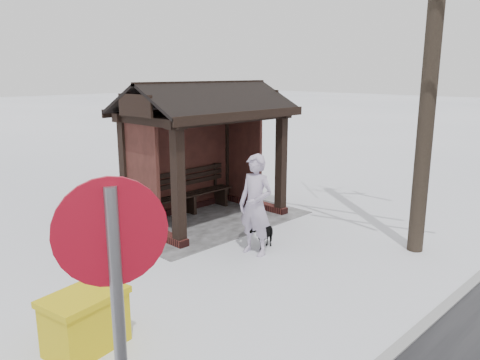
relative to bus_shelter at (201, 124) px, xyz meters
name	(u,v)px	position (x,y,z in m)	size (l,w,h in m)	color
ground	(207,219)	(0.00, 0.16, -2.17)	(120.00, 120.00, 0.00)	white
kerb	(455,299)	(0.00, 5.66, -2.16)	(120.00, 0.15, 0.06)	gray
trampled_patch	(202,217)	(0.00, -0.04, -2.16)	(4.20, 3.20, 0.02)	#96969B
bus_shelter	(201,124)	(0.00, 0.00, 0.00)	(3.60, 2.40, 3.09)	#351413
pedestrian	(256,205)	(0.74, 2.33, -1.24)	(0.68, 0.44, 1.86)	#B1A2BE
dog	(263,234)	(0.44, 2.25, -1.89)	(0.29, 0.64, 0.54)	black
grit_bin	(85,321)	(4.42, 2.96, -1.80)	(1.04, 0.80, 0.72)	#C4AC0B
road_sign	(116,300)	(5.38, 5.44, -0.26)	(0.64, 0.30, 2.68)	slate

